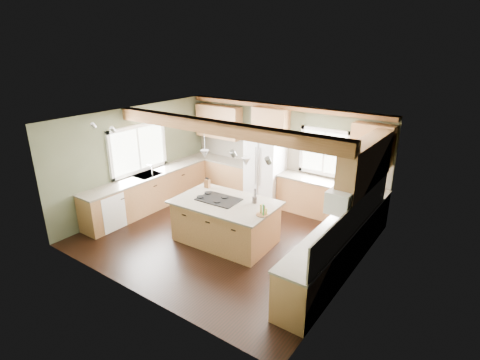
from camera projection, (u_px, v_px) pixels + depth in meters
The scene contains 37 objects.
floor at pixel (226, 236), 8.34m from camera, with size 5.60×5.60×0.00m, color black.
ceiling at pixel (224, 120), 7.44m from camera, with size 5.60×5.60×0.00m, color silver.
wall_back at pixel (283, 154), 9.80m from camera, with size 5.60×5.60×0.00m, color #464B35.
wall_left at pixel (137, 159), 9.41m from camera, with size 5.00×5.00×0.00m, color #464B35.
wall_right at pixel (355, 214), 6.37m from camera, with size 5.00×5.00×0.00m, color #464B35.
ceiling_beam at pixel (219, 128), 7.36m from camera, with size 5.55×0.26×0.26m, color #502E16.
soffit_trim at pixel (283, 107), 9.30m from camera, with size 5.55×0.20×0.10m, color #502E16.
backsplash_back at pixel (283, 157), 9.82m from camera, with size 5.58×0.03×0.58m, color brown.
backsplash_right at pixel (355, 218), 6.45m from camera, with size 0.03×3.70×0.58m, color brown.
base_cab_back_left at pixel (223, 175), 10.84m from camera, with size 2.02×0.60×0.88m, color brown.
counter_back_left at pixel (222, 160), 10.68m from camera, with size 2.06×0.64×0.04m, color #4C4338.
base_cab_back_right at pixel (329, 201), 9.06m from camera, with size 2.62×0.60×0.88m, color brown.
counter_back_right at pixel (331, 183), 8.90m from camera, with size 2.66×0.64×0.04m, color #4C4338.
base_cab_left at pixel (149, 192), 9.58m from camera, with size 0.60×3.70×0.88m, color brown.
counter_left at pixel (148, 175), 9.42m from camera, with size 0.64×3.74×0.04m, color #4C4338.
base_cab_right at pixel (335, 252), 6.87m from camera, with size 0.60×3.70×0.88m, color brown.
counter_right at pixel (337, 229), 6.71m from camera, with size 0.64×3.74×0.04m, color #4C4338.
upper_cab_back_left at pixel (219, 122), 10.52m from camera, with size 1.40×0.35×0.90m, color brown.
upper_cab_over_fridge at pixel (271, 122), 9.54m from camera, with size 0.96×0.35×0.70m, color brown.
upper_cab_right at pixel (366, 163), 6.93m from camera, with size 0.35×2.20×0.90m, color brown.
upper_cab_back_corner at pixel (372, 144), 8.20m from camera, with size 0.90×0.35×0.90m, color brown.
window_left at pixel (138, 149), 9.35m from camera, with size 0.04×1.60×1.05m, color white.
window_back at pixel (324, 152), 9.08m from camera, with size 1.10×0.04×1.00m, color white.
sink at pixel (148, 175), 9.42m from camera, with size 0.50×0.65×0.03m, color #262628.
faucet at pixel (152, 171), 9.27m from camera, with size 0.02×0.02×0.28m, color #B2B2B7.
dishwasher at pixel (106, 210), 8.58m from camera, with size 0.60×0.60×0.84m, color white.
oven at pixel (303, 287), 5.88m from camera, with size 0.60×0.72×0.84m, color white.
microwave at pixel (343, 199), 6.37m from camera, with size 0.40×0.70×0.38m, color white.
pendant_left at pixel (205, 154), 7.74m from camera, with size 0.18×0.18×0.16m, color #B2B2B7.
pendant_right at pixel (246, 162), 7.23m from camera, with size 0.18×0.18×0.16m, color #B2B2B7.
refrigerator at pixel (265, 170), 9.81m from camera, with size 0.90×0.74×1.80m, color silver.
island at pixel (226, 222), 7.99m from camera, with size 2.01×1.23×0.88m, color brown.
island_top at pixel (225, 202), 7.83m from camera, with size 2.15×1.36×0.04m, color #4C4338.
cooktop at pixel (219, 199), 7.90m from camera, with size 0.87×0.58×0.02m, color black.
knife_block at pixel (207, 183), 8.55m from camera, with size 0.12×0.09×0.20m, color brown.
utensil_crock at pixel (255, 200), 7.74m from camera, with size 0.11×0.11×0.14m, color #3C3530.
bottle_tray at pixel (262, 210), 7.18m from camera, with size 0.24×0.24×0.22m, color brown, non-canonical shape.
Camera 1 is at (4.53, -5.85, 4.06)m, focal length 28.00 mm.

